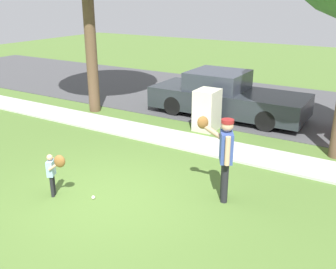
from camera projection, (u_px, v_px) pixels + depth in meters
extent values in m
plane|color=#4C6B2D|center=(190.00, 144.00, 10.69)|extent=(48.00, 48.00, 0.00)
cube|color=#B2B2AD|center=(192.00, 142.00, 10.76)|extent=(36.00, 1.20, 0.06)
cube|color=#424244|center=(253.00, 102.00, 14.79)|extent=(36.00, 6.80, 0.02)
cylinder|color=black|center=(225.00, 183.00, 7.60)|extent=(0.13, 0.13, 0.85)
cylinder|color=black|center=(224.00, 179.00, 7.76)|extent=(0.13, 0.13, 0.85)
cube|color=#33478C|center=(226.00, 147.00, 7.43)|extent=(0.40, 0.47, 0.60)
sphere|color=tan|center=(227.00, 126.00, 7.28)|extent=(0.23, 0.23, 0.23)
cylinder|color=maroon|center=(228.00, 121.00, 7.25)|extent=(0.24, 0.24, 0.07)
cylinder|color=tan|center=(228.00, 151.00, 7.18)|extent=(0.10, 0.10, 0.57)
cylinder|color=tan|center=(213.00, 132.00, 7.60)|extent=(0.51, 0.33, 0.41)
ellipsoid|color=brown|center=(203.00, 123.00, 7.55)|extent=(0.26, 0.23, 0.26)
cylinder|color=black|center=(54.00, 184.00, 7.95)|extent=(0.07, 0.07, 0.46)
cylinder|color=black|center=(52.00, 187.00, 7.86)|extent=(0.07, 0.07, 0.46)
cube|color=#8CADC6|center=(51.00, 168.00, 7.77)|extent=(0.21, 0.25, 0.33)
sphere|color=tan|center=(50.00, 157.00, 7.69)|extent=(0.12, 0.12, 0.12)
cylinder|color=tan|center=(53.00, 165.00, 7.90)|extent=(0.05, 0.05, 0.31)
cylinder|color=tan|center=(55.00, 166.00, 7.60)|extent=(0.27, 0.18, 0.22)
ellipsoid|color=brown|center=(60.00, 161.00, 7.56)|extent=(0.26, 0.23, 0.26)
sphere|color=white|center=(93.00, 197.00, 7.83)|extent=(0.07, 0.07, 0.07)
cube|color=beige|center=(207.00, 110.00, 11.67)|extent=(0.64, 0.76, 1.24)
cylinder|color=brown|center=(90.00, 37.00, 12.89)|extent=(0.38, 0.38, 5.14)
cube|color=#23282D|center=(228.00, 100.00, 13.00)|extent=(5.20, 1.95, 0.70)
cube|color=#2D333D|center=(218.00, 80.00, 12.97)|extent=(1.82, 1.79, 0.60)
cylinder|color=black|center=(282.00, 107.00, 12.99)|extent=(0.64, 0.22, 0.64)
cylinder|color=black|center=(266.00, 121.00, 11.60)|extent=(0.64, 0.22, 0.64)
cylinder|color=black|center=(197.00, 95.00, 14.55)|extent=(0.64, 0.22, 0.64)
cylinder|color=black|center=(173.00, 106.00, 13.16)|extent=(0.64, 0.22, 0.64)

